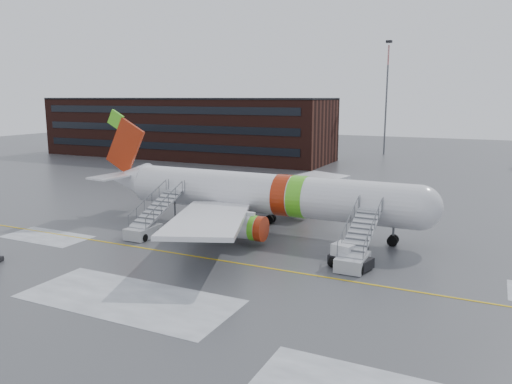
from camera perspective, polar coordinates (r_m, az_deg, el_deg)
The scene contains 7 objects.
ground at distance 38.06m, azimuth 2.62°, elevation -8.33°, with size 260.00×260.00×0.00m, color #494C4F.
airliner at distance 47.44m, azimuth 0.01°, elevation -0.19°, with size 35.03×32.97×11.18m.
airstair_fwd at distance 38.26m, azimuth 11.30°, elevation -6.75°, with size 2.05×7.70×3.48m.
airstair_aft at distance 46.54m, azimuth -12.21°, elevation -3.63°, with size 2.05×7.70×3.48m.
pushback_tug at distance 37.97m, azimuth 10.53°, elevation -7.32°, with size 3.37×2.86×1.75m.
terminal_building at distance 106.21m, azimuth -8.23°, elevation 7.32°, with size 62.00×16.11×12.30m.
light_mast_far_n at distance 113.29m, azimuth 14.71°, elevation 11.16°, with size 1.20×1.20×24.25m.
Camera 1 is at (13.98, -33.13, 12.48)m, focal length 35.00 mm.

